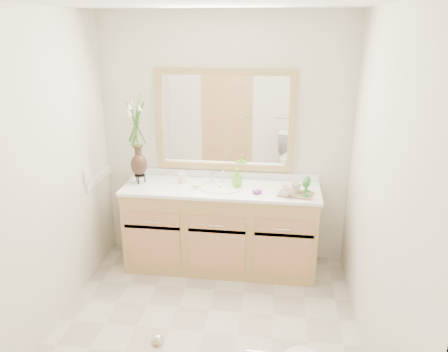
# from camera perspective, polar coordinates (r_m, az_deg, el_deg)

# --- Properties ---
(floor) EXTENTS (2.60, 2.60, 0.00)m
(floor) POSITION_cam_1_polar(r_m,az_deg,el_deg) (3.62, -2.72, -19.71)
(floor) COLOR beige
(floor) RESTS_ON ground
(ceiling) EXTENTS (2.40, 2.60, 0.02)m
(ceiling) POSITION_cam_1_polar(r_m,az_deg,el_deg) (2.82, -3.55, 21.81)
(ceiling) COLOR white
(ceiling) RESTS_ON wall_back
(wall_back) EXTENTS (2.40, 0.02, 2.40)m
(wall_back) POSITION_cam_1_polar(r_m,az_deg,el_deg) (4.24, 0.11, 4.58)
(wall_back) COLOR beige
(wall_back) RESTS_ON floor
(wall_front) EXTENTS (2.40, 0.02, 2.40)m
(wall_front) POSITION_cam_1_polar(r_m,az_deg,el_deg) (1.89, -10.51, -15.71)
(wall_front) COLOR beige
(wall_front) RESTS_ON floor
(wall_left) EXTENTS (0.02, 2.60, 2.40)m
(wall_left) POSITION_cam_1_polar(r_m,az_deg,el_deg) (3.43, -23.20, -0.59)
(wall_left) COLOR beige
(wall_left) RESTS_ON floor
(wall_right) EXTENTS (0.02, 2.60, 2.40)m
(wall_right) POSITION_cam_1_polar(r_m,az_deg,el_deg) (3.04, 19.79, -2.61)
(wall_right) COLOR beige
(wall_right) RESTS_ON floor
(vanity) EXTENTS (1.80, 0.55, 0.80)m
(vanity) POSITION_cam_1_polar(r_m,az_deg,el_deg) (4.25, -0.39, -6.90)
(vanity) COLOR tan
(vanity) RESTS_ON floor
(counter) EXTENTS (1.84, 0.57, 0.03)m
(counter) POSITION_cam_1_polar(r_m,az_deg,el_deg) (4.08, -0.41, -1.66)
(counter) COLOR white
(counter) RESTS_ON vanity
(sink) EXTENTS (0.38, 0.34, 0.23)m
(sink) POSITION_cam_1_polar(r_m,az_deg,el_deg) (4.08, -0.44, -2.26)
(sink) COLOR white
(sink) RESTS_ON counter
(mirror) EXTENTS (1.32, 0.04, 0.97)m
(mirror) POSITION_cam_1_polar(r_m,az_deg,el_deg) (4.17, 0.08, 7.23)
(mirror) COLOR white
(mirror) RESTS_ON wall_back
(switch_plate) EXTENTS (0.02, 0.12, 0.12)m
(switch_plate) POSITION_cam_1_polar(r_m,az_deg,el_deg) (4.13, -17.44, 0.09)
(switch_plate) COLOR white
(switch_plate) RESTS_ON wall_left
(door) EXTENTS (0.80, 0.03, 2.00)m
(door) POSITION_cam_1_polar(r_m,az_deg,el_deg) (2.12, -18.22, -18.80)
(door) COLOR tan
(door) RESTS_ON floor
(flower_vase) EXTENTS (0.18, 0.18, 0.76)m
(flower_vase) POSITION_cam_1_polar(r_m,az_deg,el_deg) (4.13, -11.33, 5.90)
(flower_vase) COLOR black
(flower_vase) RESTS_ON counter
(tumbler) EXTENTS (0.07, 0.07, 0.09)m
(tumbler) POSITION_cam_1_polar(r_m,az_deg,el_deg) (4.19, -5.58, -0.33)
(tumbler) COLOR beige
(tumbler) RESTS_ON counter
(soap_dish) EXTENTS (0.10, 0.10, 0.03)m
(soap_dish) POSITION_cam_1_polar(r_m,az_deg,el_deg) (4.06, -3.66, -1.44)
(soap_dish) COLOR beige
(soap_dish) RESTS_ON counter
(soap_bottle) EXTENTS (0.10, 0.10, 0.16)m
(soap_bottle) POSITION_cam_1_polar(r_m,az_deg,el_deg) (4.08, 1.69, -0.29)
(soap_bottle) COLOR #71CA2F
(soap_bottle) RESTS_ON counter
(purple_dish) EXTENTS (0.11, 0.10, 0.03)m
(purple_dish) POSITION_cam_1_polar(r_m,az_deg,el_deg) (3.94, 4.34, -2.05)
(purple_dish) COLOR #592673
(purple_dish) RESTS_ON counter
(tray) EXTENTS (0.33, 0.25, 0.01)m
(tray) POSITION_cam_1_polar(r_m,az_deg,el_deg) (3.95, 9.30, -2.34)
(tray) COLOR brown
(tray) RESTS_ON counter
(mug_left) EXTENTS (0.11, 0.10, 0.09)m
(mug_left) POSITION_cam_1_polar(r_m,az_deg,el_deg) (3.87, 8.07, -1.90)
(mug_left) COLOR beige
(mug_left) RESTS_ON tray
(mug_right) EXTENTS (0.13, 0.12, 0.10)m
(mug_right) POSITION_cam_1_polar(r_m,az_deg,el_deg) (3.95, 9.38, -1.44)
(mug_right) COLOR beige
(mug_right) RESTS_ON tray
(goblet_front) EXTENTS (0.07, 0.07, 0.16)m
(goblet_front) POSITION_cam_1_polar(r_m,az_deg,el_deg) (3.87, 10.66, -1.10)
(goblet_front) COLOR #27762C
(goblet_front) RESTS_ON tray
(goblet_back) EXTENTS (0.06, 0.06, 0.14)m
(goblet_back) POSITION_cam_1_polar(r_m,az_deg,el_deg) (3.98, 10.81, -0.65)
(goblet_back) COLOR #27762C
(goblet_back) RESTS_ON tray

